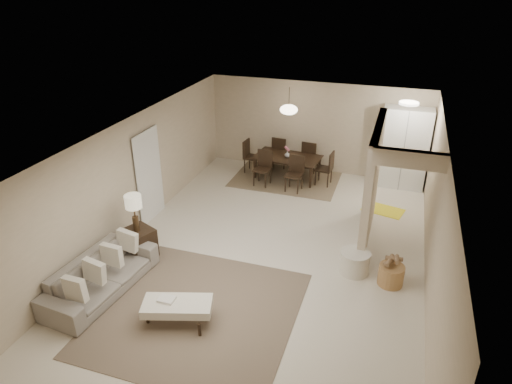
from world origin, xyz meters
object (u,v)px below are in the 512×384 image
(wicker_basket, at_px, (391,275))
(dining_table, at_px, (287,167))
(sofa, at_px, (101,276))
(round_pouf, at_px, (355,262))
(side_table, at_px, (139,243))
(ottoman_bench, at_px, (177,306))
(pantry_cabinet, at_px, (404,148))

(wicker_basket, bearing_deg, dining_table, 127.02)
(sofa, height_order, dining_table, sofa)
(round_pouf, bearing_deg, side_table, -168.91)
(sofa, xyz_separation_m, dining_table, (1.86, 5.76, -0.02))
(ottoman_bench, relative_size, side_table, 1.99)
(pantry_cabinet, relative_size, sofa, 0.94)
(wicker_basket, bearing_deg, side_table, -172.31)
(wicker_basket, bearing_deg, sofa, -159.58)
(pantry_cabinet, bearing_deg, round_pouf, -98.41)
(sofa, bearing_deg, dining_table, -12.52)
(sofa, bearing_deg, wicker_basket, -64.25)
(round_pouf, distance_m, dining_table, 4.45)
(pantry_cabinet, relative_size, ottoman_bench, 1.75)
(pantry_cabinet, xyz_separation_m, dining_table, (-2.94, -0.45, -0.74))
(sofa, height_order, round_pouf, sofa)
(sofa, bearing_deg, side_table, 2.86)
(sofa, distance_m, round_pouf, 4.61)
(ottoman_bench, xyz_separation_m, wicker_basket, (3.20, 2.10, -0.12))
(side_table, xyz_separation_m, round_pouf, (4.12, 0.81, -0.08))
(sofa, xyz_separation_m, side_table, (0.05, 1.16, -0.02))
(ottoman_bench, relative_size, dining_table, 0.69)
(dining_table, bearing_deg, sofa, -102.42)
(pantry_cabinet, distance_m, dining_table, 3.07)
(pantry_cabinet, distance_m, sofa, 7.89)
(ottoman_bench, bearing_deg, sofa, 152.58)
(round_pouf, height_order, wicker_basket, round_pouf)
(pantry_cabinet, distance_m, side_table, 6.98)
(wicker_basket, height_order, dining_table, dining_table)
(sofa, distance_m, dining_table, 6.06)
(pantry_cabinet, distance_m, wicker_basket, 4.49)
(pantry_cabinet, bearing_deg, ottoman_bench, -115.87)
(side_table, height_order, dining_table, dining_table)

